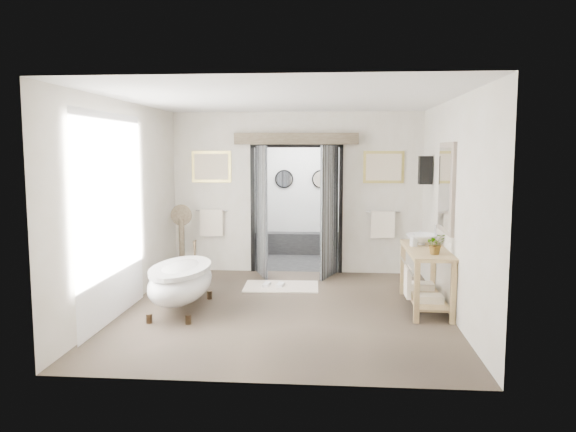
{
  "coord_description": "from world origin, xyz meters",
  "views": [
    {
      "loc": [
        0.67,
        -7.6,
        2.21
      ],
      "look_at": [
        0.0,
        0.6,
        1.25
      ],
      "focal_mm": 35.0,
      "sensor_mm": 36.0,
      "label": 1
    }
  ],
  "objects_px": {
    "rug": "(281,286)",
    "clawfoot_tub": "(181,281)",
    "basin": "(422,239)",
    "vanity": "(424,273)"
  },
  "relations": [
    {
      "from": "rug",
      "to": "clawfoot_tub",
      "type": "bearing_deg",
      "value": -130.94
    },
    {
      "from": "rug",
      "to": "basin",
      "type": "bearing_deg",
      "value": -19.49
    },
    {
      "from": "rug",
      "to": "basin",
      "type": "distance_m",
      "value": 2.43
    },
    {
      "from": "clawfoot_tub",
      "to": "vanity",
      "type": "xyz_separation_m",
      "value": [
        3.38,
        0.4,
        0.09
      ]
    },
    {
      "from": "basin",
      "to": "rug",
      "type": "bearing_deg",
      "value": 159.99
    },
    {
      "from": "vanity",
      "to": "clawfoot_tub",
      "type": "bearing_deg",
      "value": -173.19
    },
    {
      "from": "vanity",
      "to": "basin",
      "type": "xyz_separation_m",
      "value": [
        -0.0,
        0.3,
        0.42
      ]
    },
    {
      "from": "vanity",
      "to": "basin",
      "type": "relative_size",
      "value": 3.47
    },
    {
      "from": "clawfoot_tub",
      "to": "basin",
      "type": "bearing_deg",
      "value": 11.73
    },
    {
      "from": "rug",
      "to": "basin",
      "type": "relative_size",
      "value": 2.61
    }
  ]
}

